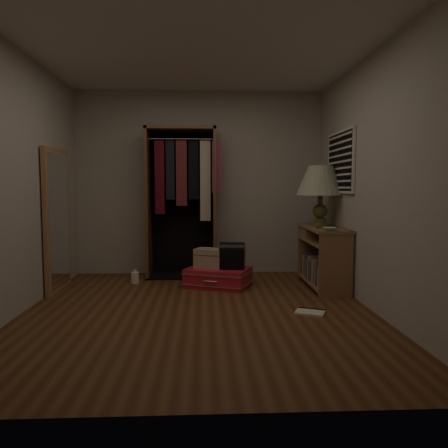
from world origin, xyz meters
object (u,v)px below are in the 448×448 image
Objects in this scene: floor_mirror at (57,220)px; console_bookshelf at (322,255)px; white_jug at (135,277)px; black_bag at (232,255)px; train_case at (209,258)px; pink_suitcase at (218,277)px; table_lamp at (320,182)px; open_wardrobe at (184,189)px.

console_bookshelf is at bearing 0.68° from floor_mirror.
console_bookshelf is 6.16× the size of white_jug.
train_case is at bearing 170.80° from black_bag.
white_jug is (-1.07, 0.22, -0.04)m from pink_suitcase.
floor_mirror is 2.23× the size of table_lamp.
white_jug is at bearing 177.05° from table_lamp.
train_case is at bearing -176.86° from pink_suitcase.
train_case is (1.83, 0.14, -0.49)m from floor_mirror.
black_bag is at bearing 1.09° from train_case.
table_lamp is at bearing 25.65° from pink_suitcase.
table_lamp is (0.00, 0.16, 0.92)m from console_bookshelf.
table_lamp is at bearing 88.25° from console_bookshelf.
table_lamp reaches higher than black_bag.
open_wardrobe is 6.11× the size of black_bag.
console_bookshelf is 0.93m from table_lamp.
floor_mirror is at bearing -179.32° from console_bookshelf.
white_jug is (-2.38, 0.12, -1.23)m from table_lamp.
train_case is 1.24× the size of black_bag.
open_wardrobe is at bearing 140.91° from black_bag.
white_jug is (-1.25, 0.28, -0.33)m from black_bag.
train_case reaches higher than white_jug.
black_bag is 1.46m from table_lamp.
open_wardrobe is 2.23× the size of pink_suitcase.
floor_mirror is (-3.24, -0.04, 0.46)m from console_bookshelf.
train_case is 2.28× the size of white_jug.
train_case is 1.71m from table_lamp.
pink_suitcase is at bearing 3.09° from floor_mirror.
pink_suitcase is (1.94, 0.10, -0.73)m from floor_mirror.
open_wardrobe is at bearing 35.60° from white_jug.
console_bookshelf is at bearing 16.38° from train_case.
train_case reaches higher than pink_suitcase.
black_bag is at bearing -171.92° from table_lamp.
white_jug is (-0.96, 0.18, -0.28)m from train_case.
white_jug is at bearing 177.48° from black_bag.
black_bag reaches higher than pink_suitcase.
table_lamp is at bearing -2.95° from white_jug.
open_wardrobe is at bearing 157.35° from console_bookshelf.
open_wardrobe is 1.12m from train_case.
train_case is at bearing 4.43° from floor_mirror.
black_bag is at bearing 1.17° from pink_suitcase.
console_bookshelf is 1.42m from train_case.
black_bag is 1.85× the size of white_jug.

